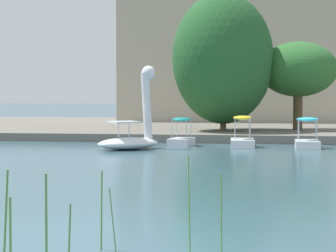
% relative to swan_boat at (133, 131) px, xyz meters
% --- Properties ---
extents(ground_plane, '(622.19, 622.19, 0.00)m').
position_rel_swan_boat_xyz_m(ground_plane, '(2.66, -16.51, -0.81)').
color(ground_plane, '#385966').
extents(shore_bank_far, '(120.90, 27.80, 0.43)m').
position_rel_swan_boat_xyz_m(shore_bank_far, '(2.66, 17.87, -0.59)').
color(shore_bank_far, '#6B665B').
rests_on(shore_bank_far, ground_plane).
extents(swan_boat, '(3.25, 3.09, 3.77)m').
position_rel_swan_boat_xyz_m(swan_boat, '(0.00, 0.00, 0.00)').
color(swan_boat, white).
rests_on(swan_boat, ground_plane).
extents(pedal_boat_cyan, '(1.12, 1.91, 1.43)m').
position_rel_swan_boat_xyz_m(pedal_boat_cyan, '(7.81, 1.82, -0.37)').
color(pedal_boat_cyan, white).
rests_on(pedal_boat_cyan, ground_plane).
extents(pedal_boat_yellow, '(1.20, 2.19, 1.48)m').
position_rel_swan_boat_xyz_m(pedal_boat_yellow, '(4.84, 2.12, -0.40)').
color(pedal_boat_yellow, white).
rests_on(pedal_boat_yellow, ground_plane).
extents(pedal_boat_teal, '(1.19, 1.90, 1.38)m').
position_rel_swan_boat_xyz_m(pedal_boat_teal, '(1.92, 2.18, -0.36)').
color(pedal_boat_teal, white).
rests_on(pedal_boat_teal, ground_plane).
extents(tree_willow_overhanging, '(7.90, 8.52, 7.96)m').
position_rel_swan_boat_xyz_m(tree_willow_overhanging, '(3.54, 8.30, 3.80)').
color(tree_willow_overhanging, brown).
rests_on(tree_willow_overhanging, shore_bank_far).
extents(tree_broadleaf_behind_dock, '(6.61, 6.62, 5.26)m').
position_rel_swan_boat_xyz_m(tree_broadleaf_behind_dock, '(7.89, 9.97, 3.21)').
color(tree_broadleaf_behind_dock, brown).
rests_on(tree_broadleaf_behind_dock, shore_bank_far).
extents(apartment_block, '(17.89, 12.81, 10.85)m').
position_rel_swan_boat_xyz_m(apartment_block, '(3.10, 26.05, 5.05)').
color(apartment_block, '#B2A893').
rests_on(apartment_block, shore_bank_far).
extents(reed_clump_foreground, '(3.28, 1.07, 1.45)m').
position_rel_swan_boat_xyz_m(reed_clump_foreground, '(3.04, -17.50, -0.24)').
color(reed_clump_foreground, '#568E38').
rests_on(reed_clump_foreground, ground_plane).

